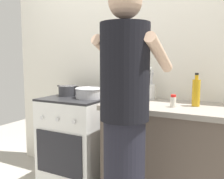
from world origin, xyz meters
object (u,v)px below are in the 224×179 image
Objects in this scene: pot at (68,91)px; utensil_crock at (150,89)px; spice_bottle at (173,101)px; mixing_bowl at (89,92)px; person at (125,126)px; stove_range at (78,141)px; oil_bottle at (196,92)px.

pot is 0.84m from utensil_crock.
utensil_crock reaches higher than spice_bottle.
person reaches higher than mixing_bowl.
spice_bottle is at bearing -44.02° from utensil_crock.
person is at bearing -37.91° from stove_range.
oil_bottle is at bearing 1.68° from mixing_bowl.
stove_range is 1.09m from person.
person is at bearing -43.53° from mixing_bowl.
pot reaches higher than spice_bottle.
pot is at bearing 173.84° from spice_bottle.
mixing_bowl is at bearing 1.44° from stove_range.
oil_bottle is 0.74m from person.
person reaches higher than oil_bottle.
person is (-0.17, -0.53, -0.09)m from spice_bottle.
pot is at bearing 145.21° from person.
mixing_bowl is 0.98m from oil_bottle.
mixing_bowl and spice_bottle have the same top height.
spice_bottle is at bearing -5.28° from stove_range.
stove_range is 3.27× the size of mixing_bowl.
oil_bottle is 0.15× the size of person.
utensil_crock is at bearing 15.51° from stove_range.
person is (0.94, -0.65, -0.09)m from pot.
mixing_bowl is at bearing -5.42° from pot.
stove_range is 2.76× the size of utensil_crock.
pot is at bearing -179.91° from oil_bottle.
oil_bottle is (0.15, 0.12, 0.06)m from spice_bottle.
mixing_bowl is at bearing 173.59° from spice_bottle.
spice_bottle is at bearing -6.16° from pot.
mixing_bowl is 0.57m from utensil_crock.
utensil_crock is 3.33× the size of spice_bottle.
oil_bottle is (1.11, 0.03, 0.56)m from stove_range.
pot is at bearing -169.06° from utensil_crock.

